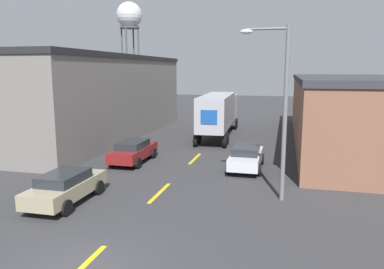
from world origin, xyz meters
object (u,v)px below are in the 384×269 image
at_px(parked_car_left_near, 66,186).
at_px(parked_car_left_far, 133,151).
at_px(semi_truck, 219,111).
at_px(parked_car_right_mid, 246,157).
at_px(street_lamp, 280,102).
at_px(water_tower, 129,18).

xyz_separation_m(parked_car_left_near, parked_car_left_far, (0.00, 7.81, 0.00)).
distance_m(semi_truck, parked_car_right_mid, 11.91).
distance_m(parked_car_right_mid, street_lamp, 6.70).
bearing_deg(semi_truck, street_lamp, -73.76).
height_order(semi_truck, parked_car_left_near, semi_truck).
bearing_deg(parked_car_right_mid, parked_car_left_near, -132.75).
bearing_deg(parked_car_right_mid, parked_car_left_far, -178.88).
relative_size(parked_car_left_near, street_lamp, 0.57).
distance_m(semi_truck, parked_car_left_far, 12.05).
relative_size(parked_car_left_far, water_tower, 0.26).
height_order(parked_car_left_near, parked_car_left_far, same).
xyz_separation_m(parked_car_left_near, street_lamp, (9.31, 2.80, 3.80)).
xyz_separation_m(parked_car_left_far, water_tower, (-17.77, 41.34, 14.28)).
xyz_separation_m(semi_truck, parked_car_left_near, (-3.69, -19.18, -1.53)).
height_order(water_tower, street_lamp, water_tower).
bearing_deg(water_tower, parked_car_left_near, -70.12).
bearing_deg(street_lamp, parked_car_left_far, 151.71).
xyz_separation_m(parked_car_right_mid, parked_car_left_far, (-7.35, -0.14, 0.00)).
bearing_deg(semi_truck, parked_car_left_far, -110.67).
relative_size(parked_car_right_mid, water_tower, 0.26).
relative_size(semi_truck, water_tower, 0.71).
bearing_deg(parked_car_left_near, parked_car_right_mid, 47.25).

